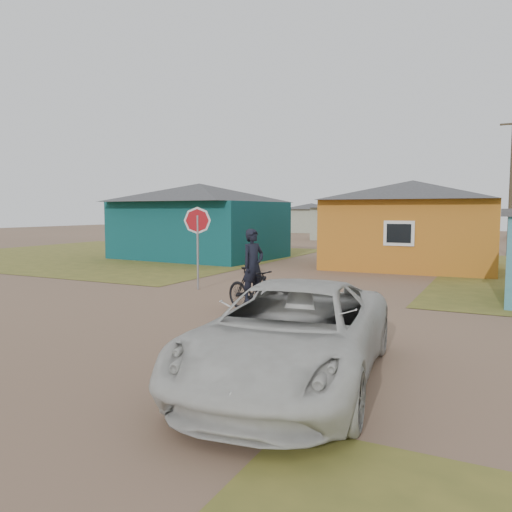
# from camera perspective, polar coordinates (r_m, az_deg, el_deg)

# --- Properties ---
(ground) EXTENTS (120.00, 120.00, 0.00)m
(ground) POSITION_cam_1_polar(r_m,az_deg,el_deg) (11.45, -7.29, -7.70)
(ground) COLOR #80604A
(grass_nw) EXTENTS (20.00, 18.00, 0.00)m
(grass_nw) POSITION_cam_1_polar(r_m,az_deg,el_deg) (30.19, -15.75, 0.19)
(grass_nw) COLOR olive
(grass_nw) RESTS_ON ground
(house_teal) EXTENTS (8.93, 7.08, 4.00)m
(house_teal) POSITION_cam_1_polar(r_m,az_deg,el_deg) (27.12, -6.47, 4.14)
(house_teal) COLOR #0B3A3E
(house_teal) RESTS_ON ground
(house_yellow) EXTENTS (7.72, 6.76, 3.90)m
(house_yellow) POSITION_cam_1_polar(r_m,az_deg,el_deg) (23.57, 17.38, 3.65)
(house_yellow) COLOR #B86B1C
(house_yellow) RESTS_ON ground
(house_pale_west) EXTENTS (7.04, 6.15, 3.60)m
(house_pale_west) POSITION_cam_1_polar(r_m,az_deg,el_deg) (44.97, 10.68, 4.25)
(house_pale_west) COLOR gray
(house_pale_west) RESTS_ON ground
(house_pale_north) EXTENTS (6.28, 5.81, 3.40)m
(house_pale_north) POSITION_cam_1_polar(r_m,az_deg,el_deg) (58.86, 6.35, 4.41)
(house_pale_north) COLOR gray
(house_pale_north) RESTS_ON ground
(utility_pole_near) EXTENTS (1.40, 0.20, 8.00)m
(utility_pole_near) POSITION_cam_1_polar(r_m,az_deg,el_deg) (31.31, 27.16, 7.55)
(utility_pole_near) COLOR #453929
(utility_pole_near) RESTS_ON ground
(stop_sign) EXTENTS (0.83, 0.33, 2.67)m
(stop_sign) POSITION_cam_1_polar(r_m,az_deg,el_deg) (16.14, -6.70, 3.04)
(stop_sign) COLOR gray
(stop_sign) RESTS_ON ground
(cyclist) EXTENTS (1.92, 1.12, 2.10)m
(cyclist) POSITION_cam_1_polar(r_m,az_deg,el_deg) (12.57, -0.33, -2.96)
(cyclist) COLOR black
(cyclist) RESTS_ON ground
(vehicle) EXTENTS (3.10, 5.55, 1.47)m
(vehicle) POSITION_cam_1_polar(r_m,az_deg,el_deg) (7.50, 4.16, -8.81)
(vehicle) COLOR beige
(vehicle) RESTS_ON ground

